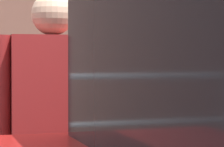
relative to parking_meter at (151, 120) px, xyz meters
The scene contains 4 objects.
parking_meter is the anchor object (origin of this frame).
pedestrian_at_meter 0.55m from the parking_meter, behind, with size 0.63×0.40×1.65m.
background_railing 2.70m from the parking_meter, 90.79° to the left, with size 24.06×0.06×1.17m.
backdrop_wall 5.88m from the parking_meter, 90.36° to the left, with size 32.00×0.50×3.11m, color brown.
Camera 1 is at (-1.09, -2.24, 1.42)m, focal length 82.85 mm.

